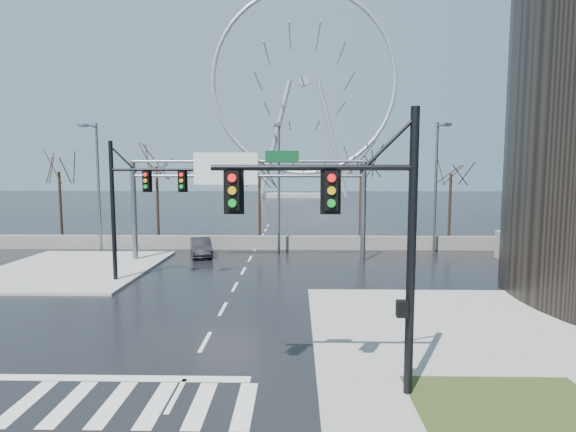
{
  "coord_description": "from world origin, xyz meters",
  "views": [
    {
      "loc": [
        3.4,
        -16.04,
        6.29
      ],
      "look_at": [
        2.94,
        7.11,
        4.0
      ],
      "focal_mm": 28.0,
      "sensor_mm": 36.0,
      "label": 1
    }
  ],
  "objects_px": {
    "signal_mast_near": "(362,225)",
    "ferris_wheel": "(304,89)",
    "sign_gantry": "(242,188)",
    "signal_mast_far": "(132,198)",
    "car": "(201,247)"
  },
  "relations": [
    {
      "from": "signal_mast_near",
      "to": "ferris_wheel",
      "type": "bearing_deg",
      "value": 90.08
    },
    {
      "from": "signal_mast_near",
      "to": "ferris_wheel",
      "type": "height_order",
      "value": "ferris_wheel"
    },
    {
      "from": "sign_gantry",
      "to": "ferris_wheel",
      "type": "bearing_deg",
      "value": 86.16
    },
    {
      "from": "signal_mast_far",
      "to": "ferris_wheel",
      "type": "relative_size",
      "value": 0.16
    },
    {
      "from": "signal_mast_far",
      "to": "car",
      "type": "distance_m",
      "value": 9.29
    },
    {
      "from": "signal_mast_near",
      "to": "car",
      "type": "distance_m",
      "value": 23.24
    },
    {
      "from": "car",
      "to": "ferris_wheel",
      "type": "bearing_deg",
      "value": 67.36
    },
    {
      "from": "sign_gantry",
      "to": "ferris_wheel",
      "type": "xyz_separation_m",
      "value": [
        5.38,
        80.04,
        20.95
      ]
    },
    {
      "from": "sign_gantry",
      "to": "car",
      "type": "height_order",
      "value": "sign_gantry"
    },
    {
      "from": "sign_gantry",
      "to": "signal_mast_near",
      "type": "bearing_deg",
      "value": -73.81
    },
    {
      "from": "ferris_wheel",
      "to": "signal_mast_far",
      "type": "bearing_deg",
      "value": -97.2
    },
    {
      "from": "signal_mast_near",
      "to": "sign_gantry",
      "type": "xyz_separation_m",
      "value": [
        -5.52,
        19.0,
        0.31
      ]
    },
    {
      "from": "signal_mast_near",
      "to": "signal_mast_far",
      "type": "height_order",
      "value": "same"
    },
    {
      "from": "signal_mast_near",
      "to": "signal_mast_far",
      "type": "relative_size",
      "value": 1.0
    },
    {
      "from": "signal_mast_far",
      "to": "sign_gantry",
      "type": "xyz_separation_m",
      "value": [
        5.49,
        6.0,
        0.35
      ]
    }
  ]
}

